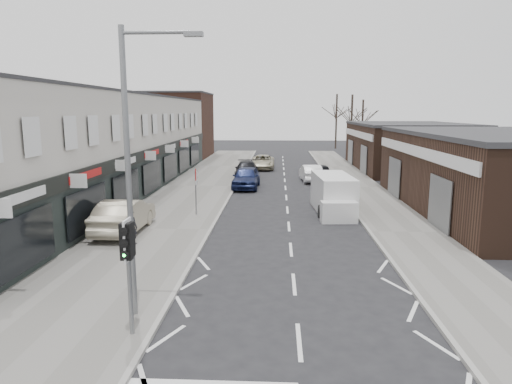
# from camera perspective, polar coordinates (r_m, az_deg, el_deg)

# --- Properties ---
(ground) EXTENTS (160.00, 160.00, 0.00)m
(ground) POSITION_cam_1_polar(r_m,az_deg,el_deg) (14.32, 5.04, -14.33)
(ground) COLOR black
(ground) RESTS_ON ground
(pavement_left) EXTENTS (5.50, 64.00, 0.12)m
(pavement_left) POSITION_cam_1_polar(r_m,az_deg,el_deg) (36.05, -7.09, 0.69)
(pavement_left) COLOR slate
(pavement_left) RESTS_ON ground
(pavement_right) EXTENTS (3.50, 64.00, 0.12)m
(pavement_right) POSITION_cam_1_polar(r_m,az_deg,el_deg) (36.07, 12.87, 0.52)
(pavement_right) COLOR slate
(pavement_right) RESTS_ON ground
(shop_terrace_left) EXTENTS (8.00, 41.00, 7.10)m
(shop_terrace_left) POSITION_cam_1_polar(r_m,az_deg,el_deg) (35.08, -18.91, 5.71)
(shop_terrace_left) COLOR beige
(shop_terrace_left) RESTS_ON ground
(brick_block_far) EXTENTS (8.00, 10.00, 8.00)m
(brick_block_far) POSITION_cam_1_polar(r_m,az_deg,el_deg) (59.48, -9.85, 8.13)
(brick_block_far) COLOR #44271D
(brick_block_far) RESTS_ON ground
(right_unit_near) EXTENTS (10.00, 18.00, 4.50)m
(right_unit_near) POSITION_cam_1_polar(r_m,az_deg,el_deg) (30.25, 28.42, 1.93)
(right_unit_near) COLOR #382419
(right_unit_near) RESTS_ON ground
(right_unit_far) EXTENTS (10.00, 16.00, 4.50)m
(right_unit_far) POSITION_cam_1_polar(r_m,az_deg,el_deg) (48.95, 18.37, 5.31)
(right_unit_far) COLOR #382419
(right_unit_far) RESTS_ON ground
(tree_far_a) EXTENTS (3.60, 3.60, 8.00)m
(tree_far_a) POSITION_cam_1_polar(r_m,az_deg,el_deg) (62.06, 11.70, 4.44)
(tree_far_a) COLOR #382D26
(tree_far_a) RESTS_ON ground
(tree_far_b) EXTENTS (3.60, 3.60, 7.50)m
(tree_far_b) POSITION_cam_1_polar(r_m,az_deg,el_deg) (68.37, 13.01, 4.90)
(tree_far_b) COLOR #382D26
(tree_far_b) RESTS_ON ground
(tree_far_c) EXTENTS (3.60, 3.60, 8.50)m
(tree_far_c) POSITION_cam_1_polar(r_m,az_deg,el_deg) (73.83, 9.90, 5.37)
(tree_far_c) COLOR #382D26
(tree_far_c) RESTS_ON ground
(traffic_light) EXTENTS (0.28, 0.60, 3.10)m
(traffic_light) POSITION_cam_1_polar(r_m,az_deg,el_deg) (12.17, -15.72, -7.00)
(traffic_light) COLOR slate
(traffic_light) RESTS_ON pavement_left
(street_lamp) EXTENTS (2.23, 0.22, 8.00)m
(street_lamp) POSITION_cam_1_polar(r_m,az_deg,el_deg) (12.91, -15.02, 4.01)
(street_lamp) COLOR slate
(street_lamp) RESTS_ON pavement_left
(warning_sign) EXTENTS (0.12, 0.80, 2.70)m
(warning_sign) POSITION_cam_1_polar(r_m,az_deg,el_deg) (25.71, -7.49, 1.72)
(warning_sign) COLOR slate
(warning_sign) RESTS_ON pavement_left
(white_van) EXTENTS (2.32, 5.73, 2.18)m
(white_van) POSITION_cam_1_polar(r_m,az_deg,el_deg) (27.24, 9.66, -0.36)
(white_van) COLOR white
(white_van) RESTS_ON ground
(sedan_on_pavement) EXTENTS (1.78, 4.94, 1.62)m
(sedan_on_pavement) POSITION_cam_1_polar(r_m,az_deg,el_deg) (22.93, -16.18, -2.85)
(sedan_on_pavement) COLOR #9D947D
(sedan_on_pavement) RESTS_ON pavement_left
(pedestrian) EXTENTS (0.63, 0.49, 1.54)m
(pedestrian) POSITION_cam_1_polar(r_m,az_deg,el_deg) (20.80, -15.31, -4.24)
(pedestrian) COLOR black
(pedestrian) RESTS_ON pavement_left
(parked_car_left_a) EXTENTS (2.08, 4.90, 1.65)m
(parked_car_left_a) POSITION_cam_1_polar(r_m,az_deg,el_deg) (35.30, -1.24, 1.83)
(parked_car_left_a) COLOR #161F46
(parked_car_left_a) RESTS_ON ground
(parked_car_left_b) EXTENTS (2.28, 5.08, 1.45)m
(parked_car_left_b) POSITION_cam_1_polar(r_m,az_deg,el_deg) (40.80, -1.19, 2.80)
(parked_car_left_b) COLOR black
(parked_car_left_b) RESTS_ON ground
(parked_car_left_c) EXTENTS (2.41, 5.17, 1.43)m
(parked_car_left_c) POSITION_cam_1_polar(r_m,az_deg,el_deg) (47.00, 0.81, 3.77)
(parked_car_left_c) COLOR #AFA88C
(parked_car_left_c) RESTS_ON ground
(parked_car_right_a) EXTENTS (1.82, 4.42, 1.42)m
(parked_car_right_a) POSITION_cam_1_polar(r_m,az_deg,el_deg) (38.98, 6.87, 2.37)
(parked_car_right_a) COLOR white
(parked_car_right_a) RESTS_ON ground
(parked_car_right_b) EXTENTS (2.02, 4.21, 1.39)m
(parked_car_right_b) POSITION_cam_1_polar(r_m,az_deg,el_deg) (40.20, 7.99, 2.56)
(parked_car_right_b) COLOR black
(parked_car_right_b) RESTS_ON ground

